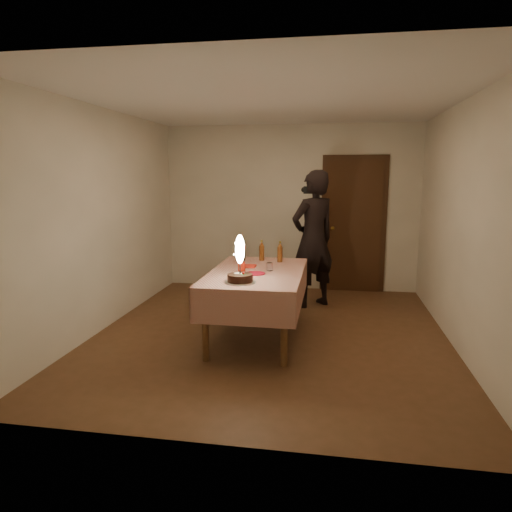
# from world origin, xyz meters

# --- Properties ---
(ground) EXTENTS (4.00, 4.50, 0.01)m
(ground) POSITION_xyz_m (0.00, 0.00, 0.00)
(ground) COLOR brown
(ground) RESTS_ON ground
(room_shell) EXTENTS (4.04, 4.54, 2.62)m
(room_shell) POSITION_xyz_m (0.03, 0.08, 1.65)
(room_shell) COLOR silver
(room_shell) RESTS_ON ground
(dining_table) EXTENTS (1.02, 1.72, 0.77)m
(dining_table) POSITION_xyz_m (-0.14, -0.13, 0.67)
(dining_table) COLOR brown
(dining_table) RESTS_ON ground
(birthday_cake) EXTENTS (0.32, 0.32, 0.48)m
(birthday_cake) POSITION_xyz_m (-0.22, -0.68, 0.90)
(birthday_cake) COLOR white
(birthday_cake) RESTS_ON dining_table
(red_plate) EXTENTS (0.22, 0.22, 0.01)m
(red_plate) POSITION_xyz_m (-0.14, -0.27, 0.77)
(red_plate) COLOR red
(red_plate) RESTS_ON dining_table
(red_cup) EXTENTS (0.08, 0.08, 0.10)m
(red_cup) POSITION_xyz_m (-0.31, -0.15, 0.82)
(red_cup) COLOR #B21E0C
(red_cup) RESTS_ON dining_table
(clear_cup) EXTENTS (0.07, 0.07, 0.09)m
(clear_cup) POSITION_xyz_m (-0.00, -0.08, 0.82)
(clear_cup) COLOR silver
(clear_cup) RESTS_ON dining_table
(napkin_stack) EXTENTS (0.15, 0.15, 0.02)m
(napkin_stack) POSITION_xyz_m (-0.27, 0.08, 0.78)
(napkin_stack) COLOR red
(napkin_stack) RESTS_ON dining_table
(cola_bottle) EXTENTS (0.10, 0.10, 0.32)m
(cola_bottle) POSITION_xyz_m (-0.44, 0.48, 0.92)
(cola_bottle) COLOR black
(cola_bottle) RESTS_ON dining_table
(amber_bottle_left) EXTENTS (0.06, 0.06, 0.25)m
(amber_bottle_left) POSITION_xyz_m (-0.19, 0.51, 0.89)
(amber_bottle_left) COLOR #613010
(amber_bottle_left) RESTS_ON dining_table
(amber_bottle_right) EXTENTS (0.06, 0.06, 0.25)m
(amber_bottle_right) POSITION_xyz_m (0.05, 0.45, 0.89)
(amber_bottle_right) COLOR #613010
(amber_bottle_right) RESTS_ON dining_table
(photographer) EXTENTS (0.82, 0.79, 1.89)m
(photographer) POSITION_xyz_m (0.42, 1.27, 0.95)
(photographer) COLOR black
(photographer) RESTS_ON ground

